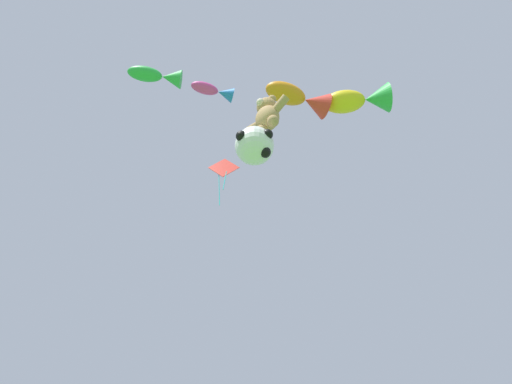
{
  "coord_description": "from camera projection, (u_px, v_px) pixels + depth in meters",
  "views": [
    {
      "loc": [
        5.06,
        2.33,
        1.59
      ],
      "look_at": [
        0.4,
        6.97,
        9.88
      ],
      "focal_mm": 28.0,
      "sensor_mm": 36.0,
      "label": 1
    }
  ],
  "objects": [
    {
      "name": "fish_kite_goldfin",
      "position": [
        360.0,
        100.0,
        14.01
      ],
      "size": [
        2.35,
        2.16,
        1.05
      ],
      "color": "yellow"
    },
    {
      "name": "soccer_ball_kite",
      "position": [
        255.0,
        146.0,
        10.81
      ],
      "size": [
        1.18,
        1.17,
        1.08
      ],
      "color": "white"
    },
    {
      "name": "fish_kite_emerald",
      "position": [
        158.0,
        76.0,
        13.89
      ],
      "size": [
        1.56,
        1.86,
        0.67
      ],
      "color": "green"
    },
    {
      "name": "fish_kite_magenta",
      "position": [
        215.0,
        91.0,
        13.73
      ],
      "size": [
        1.11,
        1.51,
        0.53
      ],
      "color": "#E53F9E"
    },
    {
      "name": "teddy_bear_kite",
      "position": [
        267.0,
        115.0,
        11.86
      ],
      "size": [
        1.65,
        0.73,
        1.68
      ],
      "color": "tan"
    },
    {
      "name": "diamond_kite",
      "position": [
        224.0,
        170.0,
        17.12
      ],
      "size": [
        0.98,
        0.98,
        2.95
      ],
      "color": "red"
    },
    {
      "name": "fish_kite_tangerine",
      "position": [
        301.0,
        98.0,
        13.87
      ],
      "size": [
        1.74,
        2.4,
        0.94
      ],
      "color": "orange"
    }
  ]
}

